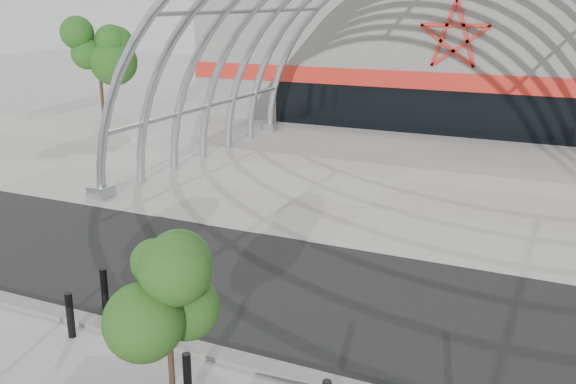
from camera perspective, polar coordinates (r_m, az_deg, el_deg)
ground at (r=14.96m, az=-6.64°, el=-13.66°), size 140.00×140.00×0.00m
road at (r=17.67m, az=-0.69°, el=-8.50°), size 140.00×7.00×0.02m
forecourt at (r=28.33m, az=9.82°, el=1.07°), size 60.00×17.00×0.04m
kerb at (r=14.75m, az=-7.16°, el=-13.89°), size 60.00×0.50×0.12m
arena_building at (r=45.05m, az=16.28°, el=11.54°), size 34.00×15.24×8.00m
vault_canopy at (r=28.33m, az=9.82°, el=1.06°), size 20.80×15.80×20.36m
street_tree_1 at (r=11.76m, az=-10.68°, el=-9.27°), size 1.44×1.44×3.40m
bollard_0 at (r=16.95m, az=-16.00°, el=-8.31°), size 0.18×0.18×1.11m
bollard_1 at (r=15.89m, az=-18.80°, el=-10.33°), size 0.18×0.18×1.10m
bollard_2 at (r=13.07m, az=-8.93°, el=-15.98°), size 0.17×0.17×1.04m
bg_tree_0 at (r=41.10m, az=-16.51°, el=11.99°), size 3.00×3.00×6.45m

